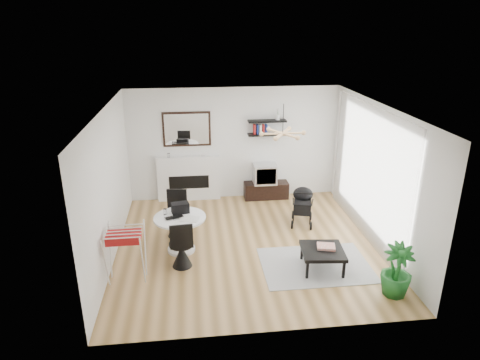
{
  "coord_description": "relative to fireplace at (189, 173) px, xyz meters",
  "views": [
    {
      "loc": [
        -0.99,
        -7.32,
        4.14
      ],
      "look_at": [
        -0.09,
        0.4,
        1.22
      ],
      "focal_mm": 32.0,
      "sensor_mm": 36.0,
      "label": 1
    }
  ],
  "objects": [
    {
      "name": "shelf_lower",
      "position": [
        1.88,
        -0.05,
        0.91
      ],
      "size": [
        0.9,
        0.25,
        0.04
      ],
      "primitive_type": "cube",
      "color": "black",
      "rests_on": "wall_back"
    },
    {
      "name": "sheer_curtain",
      "position": [
        3.5,
        -2.22,
        0.66
      ],
      "size": [
        0.04,
        3.6,
        2.6
      ],
      "primitive_type": "cube",
      "color": "white",
      "rests_on": "wall_right"
    },
    {
      "name": "ceiling",
      "position": [
        1.1,
        -2.42,
        2.01
      ],
      "size": [
        5.0,
        5.0,
        0.0
      ],
      "primitive_type": "plane",
      "color": "white",
      "rests_on": "wall_back"
    },
    {
      "name": "shelf_upper",
      "position": [
        1.88,
        -0.05,
        1.23
      ],
      "size": [
        0.9,
        0.25,
        0.04
      ],
      "primitive_type": "cube",
      "color": "black",
      "rests_on": "wall_back"
    },
    {
      "name": "pendant_lamp",
      "position": [
        1.8,
        -2.12,
        1.46
      ],
      "size": [
        0.9,
        0.9,
        0.1
      ],
      "primitive_type": null,
      "color": "tan",
      "rests_on": "ceiling"
    },
    {
      "name": "fireplace",
      "position": [
        0.0,
        0.0,
        0.0
      ],
      "size": [
        1.5,
        0.17,
        2.16
      ],
      "color": "white",
      "rests_on": "floor"
    },
    {
      "name": "drinking_glass",
      "position": [
        -0.44,
        -2.34,
        0.08
      ],
      "size": [
        0.07,
        0.07,
        0.11
      ],
      "primitive_type": "cylinder",
      "color": "white",
      "rests_on": "dining_table"
    },
    {
      "name": "rug",
      "position": [
        2.23,
        -3.29,
        -0.68
      ],
      "size": [
        1.93,
        1.39,
        0.01
      ],
      "primitive_type": "cube",
      "color": "#A8A8A8",
      "rests_on": "floor"
    },
    {
      "name": "stroller",
      "position": [
        2.41,
        -1.58,
        -0.31
      ],
      "size": [
        0.6,
        0.78,
        0.87
      ],
      "rotation": [
        0.0,
        0.0,
        -0.26
      ],
      "color": "black",
      "rests_on": "floor"
    },
    {
      "name": "coffee_table",
      "position": [
        2.3,
        -3.41,
        -0.34
      ],
      "size": [
        0.79,
        0.79,
        0.37
      ],
      "rotation": [
        0.0,
        0.0,
        -0.1
      ],
      "color": "black",
      "rests_on": "rug"
    },
    {
      "name": "drying_rack",
      "position": [
        -1.05,
        -3.37,
        -0.19
      ],
      "size": [
        0.63,
        0.59,
        0.94
      ],
      "rotation": [
        0.0,
        0.0,
        0.01
      ],
      "color": "white",
      "rests_on": "floor"
    },
    {
      "name": "wall_back",
      "position": [
        1.1,
        0.08,
        0.66
      ],
      "size": [
        5.0,
        0.0,
        5.0
      ],
      "primitive_type": "plane",
      "rotation": [
        1.57,
        0.0,
        0.0
      ],
      "color": "white",
      "rests_on": "floor"
    },
    {
      "name": "black_bag",
      "position": [
        -0.16,
        -2.29,
        0.12
      ],
      "size": [
        0.36,
        0.26,
        0.2
      ],
      "primitive_type": "cube",
      "rotation": [
        0.0,
        0.0,
        0.2
      ],
      "color": "black",
      "rests_on": "dining_table"
    },
    {
      "name": "chair_far",
      "position": [
        -0.27,
        -1.85,
        -0.39
      ],
      "size": [
        0.46,
        0.48,
        0.94
      ],
      "rotation": [
        0.0,
        0.0,
        -0.15
      ],
      "color": "black",
      "rests_on": "floor"
    },
    {
      "name": "newspaper",
      "position": [
        0.01,
        -2.6,
        0.03
      ],
      "size": [
        0.38,
        0.34,
        0.01
      ],
      "primitive_type": "cube",
      "rotation": [
        0.0,
        0.0,
        -0.25
      ],
      "color": "white",
      "rests_on": "dining_table"
    },
    {
      "name": "potted_plant",
      "position": [
        3.24,
        -4.27,
        -0.24
      ],
      "size": [
        0.52,
        0.52,
        0.88
      ],
      "primitive_type": "imported",
      "rotation": [
        0.0,
        0.0,
        -0.06
      ],
      "color": "#1B6122",
      "rests_on": "floor"
    },
    {
      "name": "chair_near",
      "position": [
        -0.15,
        -3.05,
        -0.4
      ],
      "size": [
        0.43,
        0.45,
        0.91
      ],
      "rotation": [
        0.0,
        0.0,
        3.22
      ],
      "color": "black",
      "rests_on": "floor"
    },
    {
      "name": "laptop",
      "position": [
        -0.25,
        -2.57,
        0.04
      ],
      "size": [
        0.39,
        0.33,
        0.03
      ],
      "primitive_type": "imported",
      "rotation": [
        0.0,
        0.0,
        0.39
      ],
      "color": "black",
      "rests_on": "dining_table"
    },
    {
      "name": "crt_tv",
      "position": [
        1.83,
        -0.12,
        -0.04
      ],
      "size": [
        0.55,
        0.48,
        0.48
      ],
      "color": "silver",
      "rests_on": "tv_console"
    },
    {
      "name": "dining_table",
      "position": [
        -0.17,
        -2.48,
        -0.22
      ],
      "size": [
        0.97,
        0.97,
        0.71
      ],
      "color": "white",
      "rests_on": "floor"
    },
    {
      "name": "wall_right",
      "position": [
        3.6,
        -2.42,
        0.66
      ],
      "size": [
        0.0,
        5.0,
        5.0
      ],
      "primitive_type": "plane",
      "rotation": [
        1.57,
        0.0,
        -1.57
      ],
      "color": "white",
      "rests_on": "floor"
    },
    {
      "name": "magazines",
      "position": [
        2.38,
        -3.36,
        -0.28
      ],
      "size": [
        0.36,
        0.31,
        0.04
      ],
      "primitive_type": "cube",
      "rotation": [
        0.0,
        0.0,
        -0.24
      ],
      "color": "#D14D34",
      "rests_on": "coffee_table"
    },
    {
      "name": "tv_console",
      "position": [
        1.88,
        -0.12,
        -0.48
      ],
      "size": [
        1.07,
        0.38,
        0.4
      ],
      "primitive_type": "cube",
      "color": "black",
      "rests_on": "floor"
    },
    {
      "name": "floor",
      "position": [
        1.1,
        -2.42,
        -0.69
      ],
      "size": [
        5.0,
        5.0,
        0.0
      ],
      "primitive_type": "plane",
      "color": "olive",
      "rests_on": "ground"
    },
    {
      "name": "wall_left",
      "position": [
        -1.4,
        -2.42,
        0.66
      ],
      "size": [
        0.0,
        5.0,
        5.0
      ],
      "primitive_type": "plane",
      "rotation": [
        1.57,
        0.0,
        1.57
      ],
      "color": "white",
      "rests_on": "floor"
    }
  ]
}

